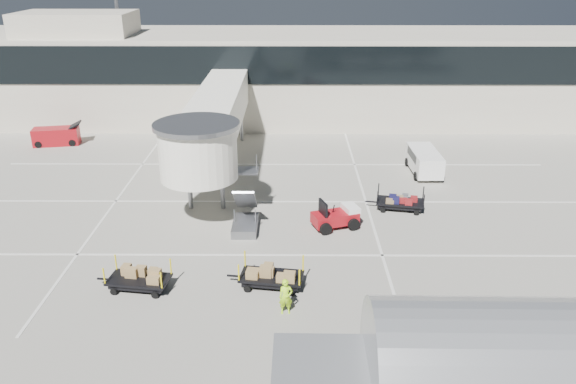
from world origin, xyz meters
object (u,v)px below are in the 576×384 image
box_cart_far (138,279)px  belt_loader (57,136)px  baggage_tug (336,217)px  suitcase_cart (400,202)px  ground_worker (286,297)px  minivan (424,159)px  box_cart_near (270,275)px

box_cart_far → belt_loader: belt_loader is taller
baggage_tug → suitcase_cart: bearing=10.9°
ground_worker → box_cart_far: bearing=156.6°
box_cart_far → minivan: minivan is taller
baggage_tug → ground_worker: bearing=-127.9°
baggage_tug → box_cart_far: 11.80m
box_cart_near → ground_worker: size_ratio=2.23×
baggage_tug → box_cart_far: baggage_tug is taller
minivan → belt_loader: belt_loader is taller
suitcase_cart → ground_worker: bearing=-111.5°
minivan → belt_loader: 29.76m
suitcase_cart → minivan: bearing=77.2°
minivan → belt_loader: (-29.06, 6.42, -0.29)m
belt_loader → baggage_tug: bearing=-45.5°
baggage_tug → minivan: baggage_tug is taller
box_cart_near → minivan: minivan is taller
baggage_tug → ground_worker: baggage_tug is taller
box_cart_near → box_cart_far: box_cart_near is taller
box_cart_near → belt_loader: belt_loader is taller
belt_loader → ground_worker: bearing=-61.7°
box_cart_near → ground_worker: (0.76, -2.22, 0.27)m
minivan → belt_loader: bearing=166.4°
box_cart_far → ground_worker: size_ratio=2.15×
baggage_tug → minivan: (6.97, 9.01, 0.38)m
ground_worker → belt_loader: size_ratio=0.41×
ground_worker → suitcase_cart: bearing=49.6°
ground_worker → belt_loader: belt_loader is taller
box_cart_near → box_cart_far: size_ratio=1.04×
baggage_tug → box_cart_near: bearing=-139.2°
suitcase_cart → box_cart_far: (-13.86, -9.09, 0.02)m
minivan → ground_worker: bearing=-120.3°
box_cart_near → minivan: 18.61m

